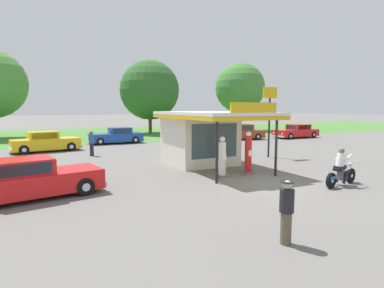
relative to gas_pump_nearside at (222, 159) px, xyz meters
The scene contains 16 objects.
ground_plane 2.29m from the gas_pump_nearside, 61.11° to the right, with size 300.00×300.00×0.00m, color slate.
grass_verge_strip 28.18m from the gas_pump_nearside, 87.92° to the left, with size 120.00×24.00×0.01m, color #477A33.
service_station_kiosk 3.57m from the gas_pump_nearside, 77.55° to the left, with size 4.15×7.18×3.46m.
gas_pump_nearside is the anchor object (origin of this frame).
gas_pump_offside 1.49m from the gas_pump_nearside, ahead, with size 0.44×0.44×2.10m.
motorcycle_with_rider 5.08m from the gas_pump_nearside, 45.69° to the right, with size 2.20×0.73×1.58m.
featured_classic_sedan 7.99m from the gas_pump_nearside, behind, with size 5.10×2.62×1.46m.
parked_car_back_row_far_right 15.12m from the gas_pump_nearside, 118.26° to the left, with size 5.06×2.52×1.50m.
parked_car_back_row_centre_right 18.15m from the gas_pump_nearside, 52.40° to the left, with size 5.39×2.84×1.57m.
parked_car_back_row_right 16.53m from the gas_pump_nearside, 93.94° to the left, with size 4.90×2.06×1.45m.
parked_car_back_row_left 22.11m from the gas_pump_nearside, 36.71° to the left, with size 5.47×2.17×1.46m.
bystander_leaning_by_kiosk 7.39m from the gas_pump_nearside, 110.08° to the right, with size 0.34×0.34×1.54m.
bystander_strolling_foreground 10.49m from the gas_pump_nearside, 114.98° to the left, with size 0.34×0.34×1.69m.
tree_oak_left 27.22m from the gas_pump_nearside, 78.35° to the left, with size 7.51×7.51×9.25m.
tree_oak_distant_spare 32.38m from the gas_pump_nearside, 53.62° to the left, with size 7.13×7.13×9.70m.
roadside_pole_sign 7.41m from the gas_pump_nearside, 32.53° to the left, with size 1.10×0.12×4.57m.
Camera 1 is at (-8.75, -10.52, 3.21)m, focal length 29.42 mm.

